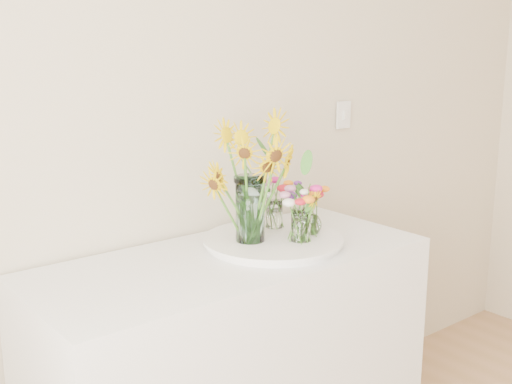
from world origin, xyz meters
TOP-DOWN VIEW (x-y plane):
  - counter at (-0.18, 1.93)m, footprint 1.40×0.60m
  - tray at (0.01, 1.93)m, footprint 0.48×0.48m
  - mason_jar at (-0.08, 1.95)m, footprint 0.11×0.11m
  - sunflower_bouquet at (-0.08, 1.95)m, footprint 0.74×0.74m
  - small_vase_a at (0.06, 1.84)m, footprint 0.07×0.07m
  - wildflower_posy_a at (0.06, 1.84)m, footprint 0.19×0.19m
  - small_vase_b at (0.14, 1.89)m, footprint 0.11×0.11m
  - wildflower_posy_b at (0.14, 1.89)m, footprint 0.21×0.21m
  - small_vase_c at (0.09, 2.03)m, footprint 0.07×0.07m
  - wildflower_posy_c at (0.09, 2.03)m, footprint 0.18×0.18m

SIDE VIEW (x-z plane):
  - counter at x=-0.18m, z-range 0.00..0.90m
  - tray at x=0.01m, z-range 0.90..0.92m
  - small_vase_c at x=0.09m, z-range 0.93..1.03m
  - small_vase_a at x=0.06m, z-range 0.93..1.04m
  - small_vase_b at x=0.14m, z-range 0.93..1.06m
  - wildflower_posy_c at x=0.09m, z-range 0.93..1.12m
  - wildflower_posy_a at x=0.06m, z-range 0.93..1.13m
  - wildflower_posy_b at x=0.14m, z-range 0.93..1.15m
  - mason_jar at x=-0.08m, z-range 0.93..1.16m
  - sunflower_bouquet at x=-0.08m, z-range 0.93..1.40m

